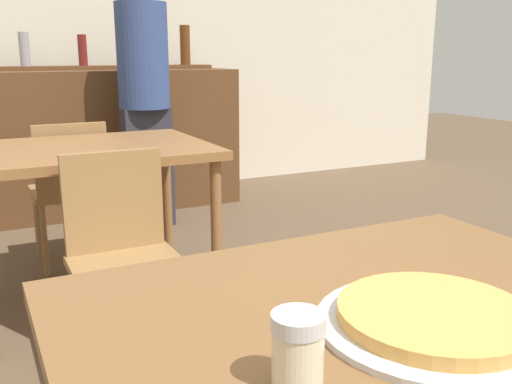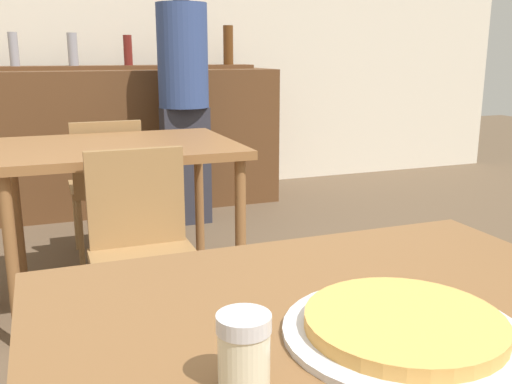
{
  "view_description": "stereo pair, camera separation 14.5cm",
  "coord_description": "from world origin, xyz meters",
  "px_view_note": "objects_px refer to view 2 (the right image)",
  "views": [
    {
      "loc": [
        -0.61,
        -0.71,
        1.18
      ],
      "look_at": [
        0.02,
        0.55,
        0.84
      ],
      "focal_mm": 40.0,
      "sensor_mm": 36.0,
      "label": 1
    },
    {
      "loc": [
        -0.48,
        -0.76,
        1.18
      ],
      "look_at": [
        0.02,
        0.55,
        0.84
      ],
      "focal_mm": 40.0,
      "sensor_mm": 36.0,
      "label": 2
    }
  ],
  "objects_px": {
    "chair_far_side_front": "(143,242)",
    "cheese_shaker": "(244,350)",
    "chair_far_side_back": "(107,180)",
    "person_standing": "(184,91)",
    "pizza_tray": "(404,327)"
  },
  "relations": [
    {
      "from": "chair_far_side_front",
      "to": "cheese_shaker",
      "type": "height_order",
      "value": "cheese_shaker"
    },
    {
      "from": "pizza_tray",
      "to": "person_standing",
      "type": "bearing_deg",
      "value": 82.44
    },
    {
      "from": "pizza_tray",
      "to": "chair_far_side_front",
      "type": "bearing_deg",
      "value": 97.64
    },
    {
      "from": "chair_far_side_front",
      "to": "person_standing",
      "type": "height_order",
      "value": "person_standing"
    },
    {
      "from": "pizza_tray",
      "to": "cheese_shaker",
      "type": "height_order",
      "value": "cheese_shaker"
    },
    {
      "from": "pizza_tray",
      "to": "person_standing",
      "type": "relative_size",
      "value": 0.23
    },
    {
      "from": "chair_far_side_back",
      "to": "person_standing",
      "type": "bearing_deg",
      "value": -136.27
    },
    {
      "from": "chair_far_side_back",
      "to": "pizza_tray",
      "type": "xyz_separation_m",
      "value": [
        0.19,
        -2.58,
        0.28
      ]
    },
    {
      "from": "chair_far_side_back",
      "to": "pizza_tray",
      "type": "relative_size",
      "value": 2.11
    },
    {
      "from": "person_standing",
      "to": "cheese_shaker",
      "type": "bearing_deg",
      "value": -102.45
    },
    {
      "from": "chair_far_side_front",
      "to": "cheese_shaker",
      "type": "distance_m",
      "value": 1.48
    },
    {
      "from": "pizza_tray",
      "to": "person_standing",
      "type": "height_order",
      "value": "person_standing"
    },
    {
      "from": "chair_far_side_back",
      "to": "cheese_shaker",
      "type": "bearing_deg",
      "value": 87.82
    },
    {
      "from": "person_standing",
      "to": "chair_far_side_front",
      "type": "bearing_deg",
      "value": -109.04
    },
    {
      "from": "chair_far_side_back",
      "to": "chair_far_side_front",
      "type": "bearing_deg",
      "value": 90.0
    }
  ]
}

